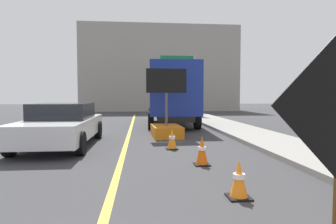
{
  "coord_description": "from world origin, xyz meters",
  "views": [
    {
      "loc": [
        0.48,
        -1.06,
        1.61
      ],
      "look_at": [
        1.04,
        4.73,
        1.29
      ],
      "focal_mm": 30.65,
      "sensor_mm": 36.0,
      "label": 1
    }
  ],
  "objects_px": {
    "pickup_car": "(62,124)",
    "traffic_cone_near_sign": "(239,179)",
    "box_truck": "(172,93)",
    "traffic_cone_mid_lane": "(202,151)",
    "arrow_board_trailer": "(166,125)",
    "highway_guide_sign": "(185,73)",
    "traffic_cone_far_lane": "(172,139)"
  },
  "relations": [
    {
      "from": "traffic_cone_mid_lane",
      "to": "traffic_cone_far_lane",
      "type": "relative_size",
      "value": 1.1
    },
    {
      "from": "box_truck",
      "to": "pickup_car",
      "type": "relative_size",
      "value": 1.4
    },
    {
      "from": "box_truck",
      "to": "traffic_cone_mid_lane",
      "type": "bearing_deg",
      "value": -91.77
    },
    {
      "from": "arrow_board_trailer",
      "to": "traffic_cone_mid_lane",
      "type": "relative_size",
      "value": 3.89
    },
    {
      "from": "highway_guide_sign",
      "to": "traffic_cone_near_sign",
      "type": "xyz_separation_m",
      "value": [
        -1.95,
        -18.2,
        -3.12
      ]
    },
    {
      "from": "pickup_car",
      "to": "highway_guide_sign",
      "type": "xyz_separation_m",
      "value": [
        6.05,
        12.92,
        2.72
      ]
    },
    {
      "from": "traffic_cone_mid_lane",
      "to": "traffic_cone_near_sign",
      "type": "bearing_deg",
      "value": -87.08
    },
    {
      "from": "pickup_car",
      "to": "highway_guide_sign",
      "type": "bearing_deg",
      "value": 64.91
    },
    {
      "from": "highway_guide_sign",
      "to": "traffic_cone_far_lane",
      "type": "xyz_separation_m",
      "value": [
        -2.54,
        -13.92,
        -3.11
      ]
    },
    {
      "from": "traffic_cone_far_lane",
      "to": "traffic_cone_mid_lane",
      "type": "bearing_deg",
      "value": -77.13
    },
    {
      "from": "arrow_board_trailer",
      "to": "highway_guide_sign",
      "type": "height_order",
      "value": "highway_guide_sign"
    },
    {
      "from": "arrow_board_trailer",
      "to": "pickup_car",
      "type": "distance_m",
      "value": 3.96
    },
    {
      "from": "arrow_board_trailer",
      "to": "traffic_cone_near_sign",
      "type": "xyz_separation_m",
      "value": [
        0.52,
        -6.96,
        -0.18
      ]
    },
    {
      "from": "box_truck",
      "to": "arrow_board_trailer",
      "type": "bearing_deg",
      "value": -98.89
    },
    {
      "from": "arrow_board_trailer",
      "to": "highway_guide_sign",
      "type": "xyz_separation_m",
      "value": [
        2.47,
        11.24,
        2.94
      ]
    },
    {
      "from": "pickup_car",
      "to": "traffic_cone_mid_lane",
      "type": "distance_m",
      "value": 5.05
    },
    {
      "from": "arrow_board_trailer",
      "to": "traffic_cone_near_sign",
      "type": "height_order",
      "value": "arrow_board_trailer"
    },
    {
      "from": "pickup_car",
      "to": "traffic_cone_near_sign",
      "type": "relative_size",
      "value": 7.93
    },
    {
      "from": "pickup_car",
      "to": "traffic_cone_mid_lane",
      "type": "relative_size",
      "value": 7.05
    },
    {
      "from": "pickup_car",
      "to": "traffic_cone_far_lane",
      "type": "height_order",
      "value": "pickup_car"
    },
    {
      "from": "box_truck",
      "to": "traffic_cone_far_lane",
      "type": "bearing_deg",
      "value": -96.12
    },
    {
      "from": "arrow_board_trailer",
      "to": "pickup_car",
      "type": "relative_size",
      "value": 0.55
    },
    {
      "from": "box_truck",
      "to": "traffic_cone_mid_lane",
      "type": "xyz_separation_m",
      "value": [
        -0.28,
        -9.15,
        -1.43
      ]
    },
    {
      "from": "pickup_car",
      "to": "traffic_cone_mid_lane",
      "type": "xyz_separation_m",
      "value": [
        3.98,
        -3.08,
        -0.36
      ]
    },
    {
      "from": "traffic_cone_mid_lane",
      "to": "traffic_cone_far_lane",
      "type": "distance_m",
      "value": 2.13
    },
    {
      "from": "box_truck",
      "to": "highway_guide_sign",
      "type": "bearing_deg",
      "value": 75.41
    },
    {
      "from": "pickup_car",
      "to": "traffic_cone_near_sign",
      "type": "xyz_separation_m",
      "value": [
        4.1,
        -5.29,
        -0.4
      ]
    },
    {
      "from": "box_truck",
      "to": "traffic_cone_near_sign",
      "type": "height_order",
      "value": "box_truck"
    },
    {
      "from": "arrow_board_trailer",
      "to": "box_truck",
      "type": "distance_m",
      "value": 4.63
    },
    {
      "from": "traffic_cone_far_lane",
      "to": "traffic_cone_near_sign",
      "type": "bearing_deg",
      "value": -82.19
    },
    {
      "from": "pickup_car",
      "to": "highway_guide_sign",
      "type": "height_order",
      "value": "highway_guide_sign"
    },
    {
      "from": "arrow_board_trailer",
      "to": "box_truck",
      "type": "relative_size",
      "value": 0.39
    }
  ]
}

